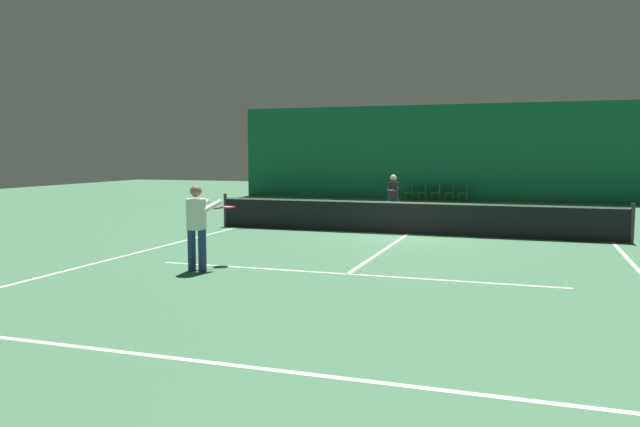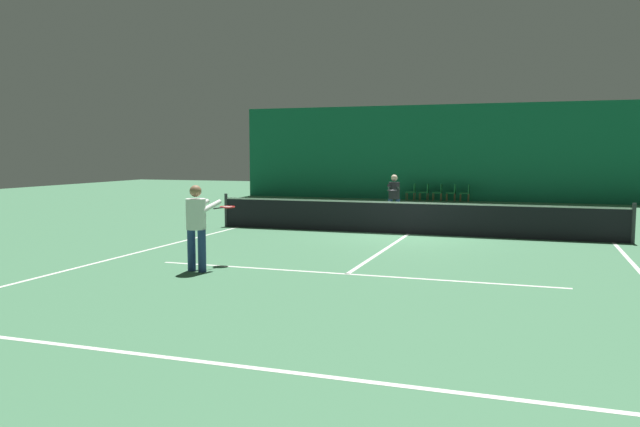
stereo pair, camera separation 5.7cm
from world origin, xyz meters
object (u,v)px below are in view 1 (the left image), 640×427
at_px(tennis_net, 408,217).
at_px(courtside_chair_0, 411,191).
at_px(player_far, 393,195).
at_px(courtside_chair_1, 424,191).
at_px(courtside_chair_3, 451,191).
at_px(courtside_chair_4, 465,192).
at_px(courtside_chair_2, 437,191).
at_px(player_near, 198,221).

relative_size(tennis_net, courtside_chair_0, 14.29).
distance_m(player_far, courtside_chair_0, 10.27).
bearing_deg(courtside_chair_1, courtside_chair_3, 90.00).
relative_size(courtside_chair_3, courtside_chair_4, 1.00).
relative_size(courtside_chair_2, courtside_chair_3, 1.00).
bearing_deg(tennis_net, courtside_chair_4, 88.41).
height_order(player_near, courtside_chair_4, player_near).
height_order(tennis_net, player_far, player_far).
height_order(player_near, player_far, player_near).
bearing_deg(courtside_chair_0, courtside_chair_1, 90.00).
relative_size(courtside_chair_2, courtside_chair_4, 1.00).
relative_size(player_near, courtside_chair_1, 2.07).
xyz_separation_m(courtside_chair_0, courtside_chair_2, (1.33, 0.00, 0.00)).
relative_size(tennis_net, courtside_chair_2, 14.29).
bearing_deg(tennis_net, courtside_chair_1, 97.09).
bearing_deg(courtside_chair_3, player_near, -7.44).
bearing_deg(courtside_chair_2, courtside_chair_1, -90.00).
relative_size(tennis_net, courtside_chair_1, 14.29).
xyz_separation_m(courtside_chair_1, courtside_chair_3, (1.33, 0.00, 0.00)).
bearing_deg(courtside_chair_1, courtside_chair_2, 90.00).
relative_size(courtside_chair_0, courtside_chair_3, 1.00).
distance_m(player_far, courtside_chair_1, 10.21).
xyz_separation_m(courtside_chair_3, courtside_chair_4, (0.66, 0.00, 0.00)).
relative_size(player_far, courtside_chair_0, 1.95).
distance_m(courtside_chair_2, courtside_chair_4, 1.33).
relative_size(courtside_chair_0, courtside_chair_4, 1.00).
bearing_deg(courtside_chair_4, player_far, -7.96).
distance_m(courtside_chair_0, courtside_chair_4, 2.66).
relative_size(tennis_net, player_near, 6.90).
xyz_separation_m(player_far, courtside_chair_4, (1.42, 10.19, -0.47)).
xyz_separation_m(courtside_chair_0, courtside_chair_3, (1.99, 0.00, 0.00)).
distance_m(tennis_net, player_far, 3.15).
bearing_deg(player_far, courtside_chair_3, 167.84).
bearing_deg(courtside_chair_1, tennis_net, 7.09).
height_order(tennis_net, courtside_chair_0, tennis_net).
bearing_deg(courtside_chair_4, courtside_chair_2, -90.00).
height_order(player_far, courtside_chair_4, player_far).
xyz_separation_m(player_far, courtside_chair_0, (-1.24, 10.19, -0.47)).
bearing_deg(courtside_chair_1, courtside_chair_4, 90.00).
xyz_separation_m(courtside_chair_0, courtside_chair_1, (0.66, 0.00, 0.00)).
bearing_deg(tennis_net, courtside_chair_2, 94.21).
xyz_separation_m(tennis_net, player_near, (-2.94, -7.05, 0.50)).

